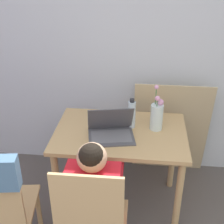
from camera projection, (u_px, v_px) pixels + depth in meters
wall_back at (139, 38)px, 2.57m from camera, size 6.40×0.05×2.50m
dining_table at (120, 144)px, 2.34m from camera, size 0.97×0.65×0.72m
person_seated at (95, 191)px, 1.88m from camera, size 0.33×0.42×1.00m
laptop at (111, 129)px, 2.22m from camera, size 0.36×0.30×0.22m
flower_vase at (157, 115)px, 2.27m from camera, size 0.09×0.09×0.35m
water_bottle at (132, 114)px, 2.30m from camera, size 0.06×0.06×0.23m
cardboard_panel at (170, 130)px, 2.81m from camera, size 0.66×0.14×0.92m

